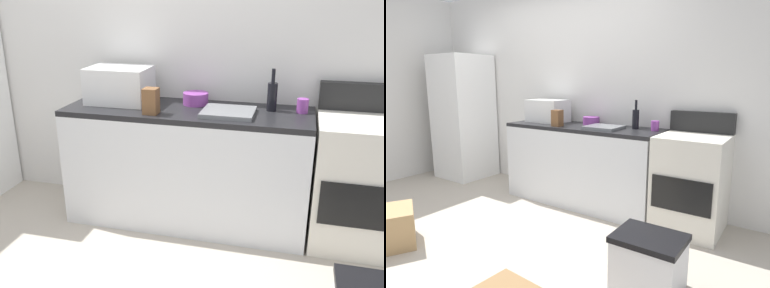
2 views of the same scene
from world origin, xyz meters
TOP-DOWN VIEW (x-y plane):
  - wall_back at (0.00, 1.55)m, footprint 5.00×0.10m
  - kitchen_counter at (0.30, 1.20)m, footprint 1.80×0.60m
  - stove_oven at (1.52, 1.21)m, footprint 0.60×0.61m
  - microwave at (-0.25, 1.26)m, footprint 0.46×0.34m
  - sink_basin at (0.61, 1.13)m, footprint 0.36×0.32m
  - wine_bottle at (0.89, 1.30)m, footprint 0.07×0.07m
  - coffee_mug at (1.11, 1.30)m, footprint 0.08×0.08m
  - knife_block at (0.09, 1.01)m, footprint 0.10×0.10m
  - mixing_bowl at (0.33, 1.34)m, footprint 0.19×0.19m

SIDE VIEW (x-z plane):
  - kitchen_counter at x=0.30m, z-range 0.00..0.90m
  - stove_oven at x=1.52m, z-range -0.08..1.02m
  - sink_basin at x=0.61m, z-range 0.90..0.93m
  - mixing_bowl at x=0.33m, z-range 0.90..0.99m
  - coffee_mug at x=1.11m, z-range 0.90..1.00m
  - knife_block at x=0.09m, z-range 0.90..1.08m
  - wine_bottle at x=0.89m, z-range 0.86..1.16m
  - microwave at x=-0.25m, z-range 0.90..1.17m
  - wall_back at x=0.00m, z-range 0.00..2.60m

